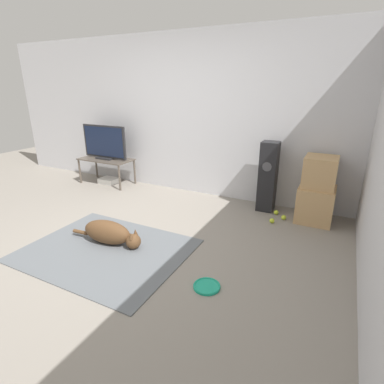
{
  "coord_description": "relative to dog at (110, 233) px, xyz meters",
  "views": [
    {
      "loc": [
        2.25,
        -2.34,
        1.76
      ],
      "look_at": [
        0.6,
        0.91,
        0.45
      ],
      "focal_mm": 28.0,
      "sensor_mm": 36.0,
      "label": 1
    }
  ],
  "objects": [
    {
      "name": "frisbee",
      "position": [
        1.33,
        -0.22,
        -0.13
      ],
      "size": [
        0.25,
        0.25,
        0.03
      ],
      "color": "#199E7A",
      "rests_on": "ground_plane"
    },
    {
      "name": "game_console",
      "position": [
        -1.61,
        1.78,
        -0.1
      ],
      "size": [
        0.33,
        0.26,
        0.1
      ],
      "color": "white",
      "rests_on": "ground_plane"
    },
    {
      "name": "floor_speaker",
      "position": [
        1.35,
        1.85,
        0.36
      ],
      "size": [
        0.24,
        0.24,
        1.02
      ],
      "color": "black",
      "rests_on": "ground_plane"
    },
    {
      "name": "cardboard_box_upper",
      "position": [
        2.04,
        1.79,
        0.54
      ],
      "size": [
        0.4,
        0.43,
        0.41
      ],
      "color": "tan",
      "rests_on": "cardboard_box_lower"
    },
    {
      "name": "tv",
      "position": [
        -1.61,
        1.77,
        0.63
      ],
      "size": [
        0.93,
        0.2,
        0.61
      ],
      "color": "#232326",
      "rests_on": "tv_stand"
    },
    {
      "name": "tennis_ball_near_speaker",
      "position": [
        1.67,
        1.6,
        -0.11
      ],
      "size": [
        0.07,
        0.07,
        0.07
      ],
      "color": "#C6E033",
      "rests_on": "ground_plane"
    },
    {
      "name": "tv_stand",
      "position": [
        -1.61,
        1.76,
        0.27
      ],
      "size": [
        1.0,
        0.49,
        0.47
      ],
      "color": "brown",
      "rests_on": "ground_plane"
    },
    {
      "name": "tennis_ball_loose_on_carpet",
      "position": [
        1.55,
        1.43,
        -0.11
      ],
      "size": [
        0.07,
        0.07,
        0.07
      ],
      "color": "#C6E033",
      "rests_on": "ground_plane"
    },
    {
      "name": "wall_back",
      "position": [
        -0.01,
        2.12,
        1.13
      ],
      "size": [
        8.0,
        0.06,
        2.55
      ],
      "color": "silver",
      "rests_on": "ground_plane"
    },
    {
      "name": "area_rug",
      "position": [
        0.05,
        -0.14,
        -0.14
      ],
      "size": [
        1.78,
        1.4,
        0.01
      ],
      "color": "slate",
      "rests_on": "ground_plane"
    },
    {
      "name": "dog",
      "position": [
        0.0,
        0.0,
        0.0
      ],
      "size": [
        0.93,
        0.29,
        0.28
      ],
      "color": "brown",
      "rests_on": "area_rug"
    },
    {
      "name": "cardboard_box_lower",
      "position": [
        2.04,
        1.77,
        0.1
      ],
      "size": [
        0.46,
        0.49,
        0.48
      ],
      "color": "tan",
      "rests_on": "ground_plane"
    },
    {
      "name": "ground_plane",
      "position": [
        -0.01,
        0.02,
        -0.14
      ],
      "size": [
        12.0,
        12.0,
        0.0
      ],
      "primitive_type": "plane",
      "color": "gray"
    },
    {
      "name": "tennis_ball_by_boxes",
      "position": [
        1.54,
        1.73,
        -0.11
      ],
      "size": [
        0.07,
        0.07,
        0.07
      ],
      "color": "#C6E033",
      "rests_on": "ground_plane"
    }
  ]
}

